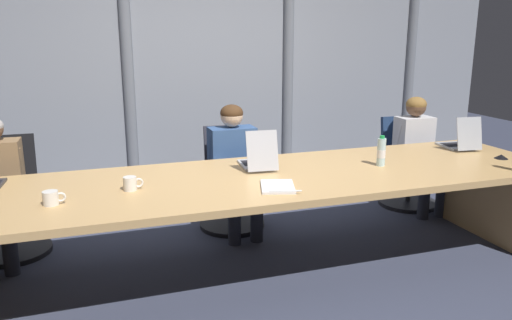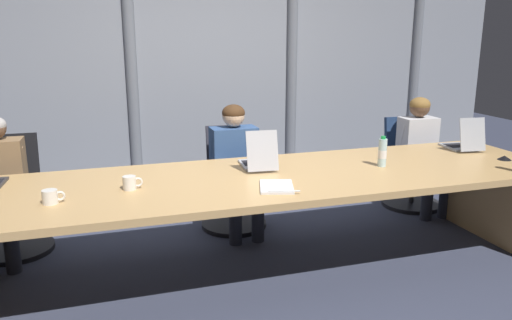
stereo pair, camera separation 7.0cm
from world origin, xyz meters
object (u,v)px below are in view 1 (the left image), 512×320
object	(u,v)px
laptop_center	(460,142)
person_center	(418,147)
office_chair_left_mid	(231,190)
person_left_mid	(235,161)
spiral_notepad	(278,187)
office_chair_left_end	(10,211)
coffee_mug_near	(131,184)
coffee_mug_far	(51,198)
water_bottle_primary	(381,152)
office_chair_center	(407,172)
conference_mic_left_side	(501,157)
laptop_left_mid	(258,160)

from	to	relation	value
laptop_center	person_center	distance (m)	0.56
laptop_center	office_chair_left_mid	xyz separation A→B (m)	(-1.94, 0.70, -0.46)
person_left_mid	spiral_notepad	bearing A→B (deg)	-2.37
office_chair_left_end	office_chair_left_mid	xyz separation A→B (m)	(1.87, -0.00, -0.01)
person_center	laptop_center	bearing A→B (deg)	4.50
coffee_mug_near	coffee_mug_far	world-z (taller)	coffee_mug_near
laptop_center	water_bottle_primary	distance (m)	1.05
office_chair_left_mid	office_chair_center	distance (m)	1.91
conference_mic_left_side	laptop_left_mid	bearing A→B (deg)	169.51
laptop_left_mid	coffee_mug_near	size ratio (longest dim) A/B	3.16
person_left_mid	coffee_mug_near	xyz separation A→B (m)	(-0.97, -0.87, 0.13)
office_chair_left_mid	conference_mic_left_side	bearing A→B (deg)	66.80
person_center	coffee_mug_near	xyz separation A→B (m)	(-2.88, -0.86, 0.14)
office_chair_left_end	person_center	distance (m)	3.79
office_chair_left_mid	coffee_mug_far	bearing A→B (deg)	-45.24
coffee_mug_far	spiral_notepad	world-z (taller)	coffee_mug_far
water_bottle_primary	office_chair_left_mid	bearing A→B (deg)	133.21
laptop_center	person_left_mid	size ratio (longest dim) A/B	0.35
office_chair_left_end	water_bottle_primary	xyz separation A→B (m)	(2.81, -1.00, 0.50)
spiral_notepad	person_left_mid	bearing A→B (deg)	105.50
office_chair_left_mid	office_chair_center	world-z (taller)	office_chair_left_mid
laptop_center	water_bottle_primary	world-z (taller)	laptop_center
office_chair_left_end	coffee_mug_far	xyz separation A→B (m)	(0.41, -1.17, 0.44)
office_chair_left_end	water_bottle_primary	bearing A→B (deg)	71.43
laptop_left_mid	conference_mic_left_side	xyz separation A→B (m)	(2.00, -0.37, -0.04)
laptop_left_mid	coffee_mug_near	world-z (taller)	laptop_left_mid
office_chair_left_end	conference_mic_left_side	bearing A→B (deg)	74.94
office_chair_center	conference_mic_left_side	size ratio (longest dim) A/B	8.22
office_chair_left_mid	coffee_mug_near	bearing A→B (deg)	-37.63
office_chair_left_end	conference_mic_left_side	world-z (taller)	office_chair_left_end
spiral_notepad	laptop_left_mid	bearing A→B (deg)	102.64
person_left_mid	conference_mic_left_side	distance (m)	2.23
person_center	spiral_notepad	distance (m)	2.25
coffee_mug_far	laptop_center	bearing A→B (deg)	7.93
person_center	office_chair_left_mid	bearing A→B (deg)	-93.68
laptop_center	conference_mic_left_side	size ratio (longest dim) A/B	3.61
laptop_left_mid	office_chair_left_end	bearing A→B (deg)	72.91
person_center	coffee_mug_far	world-z (taller)	person_center
coffee_mug_far	conference_mic_left_side	world-z (taller)	coffee_mug_far
laptop_left_mid	coffee_mug_far	world-z (taller)	laptop_left_mid
laptop_left_mid	coffee_mug_far	bearing A→B (deg)	110.83
office_chair_center	spiral_notepad	bearing A→B (deg)	-54.58
conference_mic_left_side	person_left_mid	bearing A→B (deg)	154.33
laptop_left_mid	office_chair_center	xyz separation A→B (m)	(1.90, 0.75, -0.46)
office_chair_left_mid	coffee_mug_far	xyz separation A→B (m)	(-1.45, -1.17, 0.44)
laptop_left_mid	spiral_notepad	size ratio (longest dim) A/B	1.17
office_chair_left_mid	laptop_left_mid	bearing A→B (deg)	6.55
office_chair_left_mid	coffee_mug_near	distance (m)	1.48
laptop_left_mid	office_chair_center	size ratio (longest dim) A/B	0.46
person_left_mid	water_bottle_primary	xyz separation A→B (m)	(0.94, -0.85, 0.20)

